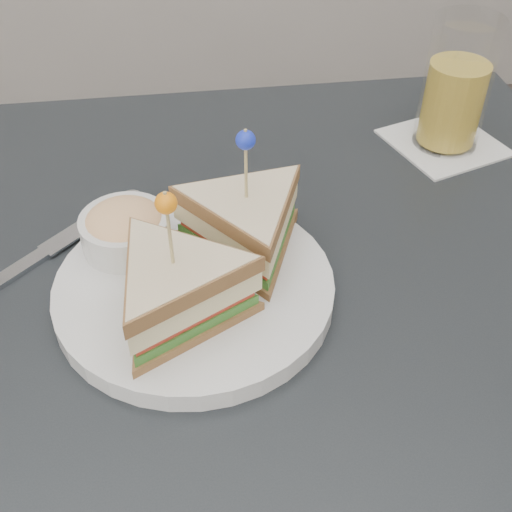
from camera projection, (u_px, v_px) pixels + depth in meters
name	position (u px, v px, depth m)	size (l,w,h in m)	color
table	(247.00, 364.00, 0.60)	(0.80, 0.80, 0.75)	black
plate_meal	(200.00, 260.00, 0.54)	(0.27, 0.26, 0.14)	silver
cutlery_knife	(52.00, 248.00, 0.61)	(0.16, 0.16, 0.01)	#B5B9C0
drink_set	(455.00, 92.00, 0.71)	(0.15, 0.15, 0.15)	silver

